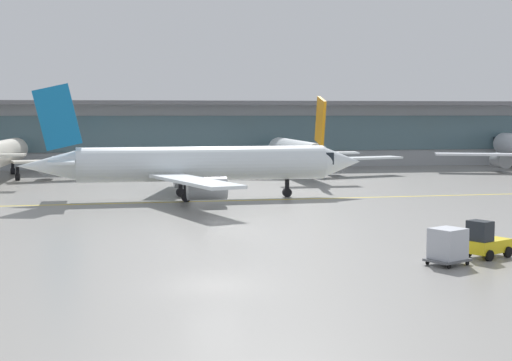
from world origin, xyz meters
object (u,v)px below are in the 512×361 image
Objects in this scene: gate_airplane_1 at (1,154)px; cargo_dolly_lead at (448,245)px; gate_airplane_2 at (296,153)px; taxiing_regional_jet at (199,165)px; baggage_tug at (485,242)px.

cargo_dolly_lead is at bearing -150.25° from gate_airplane_1.
gate_airplane_2 is 0.93× the size of taxiing_regional_jet.
gate_airplane_1 is 1.03× the size of gate_airplane_2.
baggage_tug is at bearing 177.77° from gate_airplane_2.
gate_airplane_1 is 65.32m from baggage_tug.
cargo_dolly_lead is (-4.43, -56.86, -1.88)m from gate_airplane_2.
gate_airplane_1 is 35.72m from gate_airplane_2.
taxiing_regional_jet is (-14.47, -23.87, 0.23)m from gate_airplane_2.
baggage_tug is (34.16, -55.64, -2.12)m from gate_airplane_1.
gate_airplane_1 is 32.20m from taxiing_regional_jet.
gate_airplane_1 is 10.25× the size of baggage_tug.
baggage_tug is (12.91, -31.44, -2.27)m from taxiing_regional_jet.
baggage_tug is at bearing 0.00° from cargo_dolly_lead.
gate_airplane_2 reaches higher than baggage_tug.
taxiing_regional_jet is 34.55m from cargo_dolly_lead.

